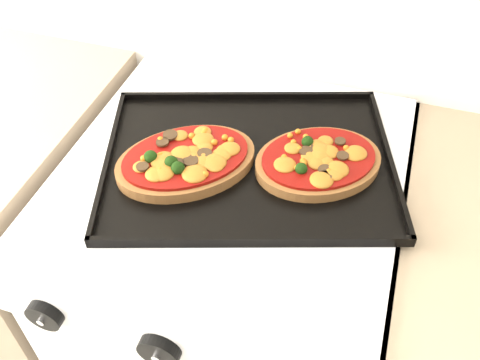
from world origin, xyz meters
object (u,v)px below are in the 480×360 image
(baking_tray, at_px, (249,160))
(pizza_left, at_px, (186,159))
(stove, at_px, (234,305))
(pizza_right, at_px, (318,160))

(baking_tray, xyz_separation_m, pizza_left, (-0.10, -0.05, 0.02))
(stove, height_order, baking_tray, baking_tray)
(baking_tray, height_order, pizza_left, pizza_left)
(stove, distance_m, pizza_left, 0.49)
(baking_tray, distance_m, pizza_left, 0.11)
(baking_tray, relative_size, pizza_right, 2.27)
(pizza_right, bearing_deg, stove, -166.70)
(stove, distance_m, pizza_right, 0.50)
(pizza_left, bearing_deg, baking_tray, 25.96)
(baking_tray, bearing_deg, pizza_right, -8.06)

